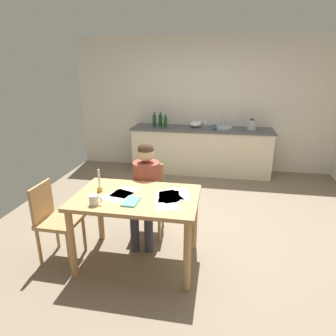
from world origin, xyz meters
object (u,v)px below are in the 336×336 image
object	(u,v)px
candlestick	(100,185)
bottle_vinegar	(161,120)
teacup_on_counter	(214,127)
coffee_mug	(94,200)
book_magazine	(131,201)
stovetop_kettle	(252,124)
wine_glass_back_left	(195,121)
wine_glass_near_sink	(205,121)
sink_unit	(223,127)
bottle_wine_red	(165,122)
chair_side_empty	(54,218)
wine_glass_by_kettle	(200,121)
chair_at_table	(148,196)
mixing_bowl	(195,124)
person_seated	(146,186)
bottle_oil	(154,120)
dining_table	(137,206)

from	to	relation	value
candlestick	bottle_vinegar	distance (m)	3.03
teacup_on_counter	coffee_mug	bearing A→B (deg)	-107.75
book_magazine	teacup_on_counter	bearing A→B (deg)	79.97
stovetop_kettle	wine_glass_back_left	distance (m)	1.09
bottle_vinegar	wine_glass_near_sink	world-z (taller)	bottle_vinegar
wine_glass_back_left	sink_unit	bearing A→B (deg)	-15.05
book_magazine	bottle_wine_red	size ratio (longest dim) A/B	0.91
chair_side_empty	wine_glass_by_kettle	xyz separation A→B (m)	(1.28, 3.27, 0.53)
candlestick	book_magazine	xyz separation A→B (m)	(0.40, -0.20, -0.06)
chair_at_table	chair_side_empty	size ratio (longest dim) A/B	1.00
mixing_bowl	wine_glass_near_sink	world-z (taller)	wine_glass_near_sink
chair_side_empty	wine_glass_near_sink	bearing A→B (deg)	67.11
book_magazine	wine_glass_near_sink	bearing A→B (deg)	84.10
person_seated	bottle_wine_red	xyz separation A→B (m)	(-0.23, 2.47, 0.33)
book_magazine	wine_glass_by_kettle	distance (m)	3.37
book_magazine	bottle_oil	size ratio (longest dim) A/B	0.80
chair_at_table	candlestick	bearing A→B (deg)	-120.95
dining_table	bottle_vinegar	xyz separation A→B (m)	(-0.38, 3.07, 0.36)
candlestick	wine_glass_by_kettle	xyz separation A→B (m)	(0.80, 3.14, 0.17)
dining_table	person_seated	distance (m)	0.51
person_seated	teacup_on_counter	bearing A→B (deg)	73.39
bottle_wine_red	coffee_mug	bearing A→B (deg)	-91.27
sink_unit	bottle_wine_red	xyz separation A→B (m)	(-1.10, -0.06, 0.08)
candlestick	dining_table	bearing A→B (deg)	-6.37
bottle_vinegar	wine_glass_by_kettle	world-z (taller)	bottle_vinegar
chair_side_empty	coffee_mug	world-z (taller)	coffee_mug
dining_table	bottle_vinegar	world-z (taller)	bottle_vinegar
person_seated	wine_glass_by_kettle	world-z (taller)	person_seated
person_seated	bottle_vinegar	bearing A→B (deg)	97.67
book_magazine	teacup_on_counter	xyz separation A→B (m)	(0.68, 3.03, 0.17)
coffee_mug	book_magazine	bearing A→B (deg)	19.16
stovetop_kettle	candlestick	bearing A→B (deg)	-120.80
coffee_mug	mixing_bowl	size ratio (longest dim) A/B	0.54
bottle_vinegar	teacup_on_counter	bearing A→B (deg)	-10.09
dining_table	wine_glass_near_sink	bearing A→B (deg)	81.20
bottle_wine_red	candlestick	bearing A→B (deg)	-92.86
book_magazine	bottle_vinegar	size ratio (longest dim) A/B	0.81
book_magazine	stovetop_kettle	world-z (taller)	stovetop_kettle
bottle_vinegar	stovetop_kettle	bearing A→B (deg)	-1.23
dining_table	bottle_oil	bearing A→B (deg)	99.29
bottle_oil	bottle_vinegar	world-z (taller)	bottle_oil
person_seated	wine_glass_back_left	world-z (taller)	person_seated
bottle_wine_red	stovetop_kettle	bearing A→B (deg)	2.08
book_magazine	bottle_vinegar	distance (m)	3.25
stovetop_kettle	mixing_bowl	bearing A→B (deg)	175.88
bottle_wine_red	wine_glass_back_left	distance (m)	0.60
wine_glass_near_sink	wine_glass_by_kettle	world-z (taller)	same
chair_side_empty	bottle_vinegar	distance (m)	3.25
bottle_oil	stovetop_kettle	distance (m)	1.86
coffee_mug	bottle_vinegar	world-z (taller)	bottle_vinegar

